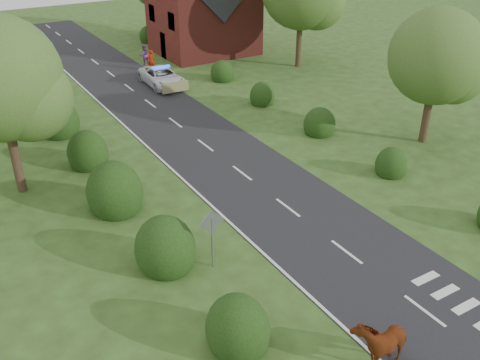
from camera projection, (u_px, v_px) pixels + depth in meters
ground at (347, 252)px, 21.36m from camera, size 120.00×120.00×0.00m
road at (182, 128)px, 32.64m from camera, size 6.00×70.00×0.02m
road_markings at (173, 145)px, 30.34m from camera, size 4.96×70.00×0.01m
hedgerow_left at (93, 162)px, 26.82m from camera, size 2.75×50.41×3.00m
hedgerow_right at (307, 119)px, 32.55m from camera, size 2.10×45.78×2.10m
tree_left_a at (6, 84)px, 23.29m from camera, size 5.74×5.60×8.38m
tree_right_a at (441, 60)px, 28.67m from camera, size 5.33×5.20×7.56m
road_sign at (212, 230)px, 19.79m from camera, size 1.06×0.08×2.53m
house at (203, 9)px, 46.48m from camera, size 8.00×7.40×9.17m
cow at (380, 343)px, 16.08m from camera, size 2.13×1.24×1.46m
police_van at (162, 77)px, 39.49m from camera, size 2.32×4.93×1.49m
pedestrian_red at (151, 60)px, 42.77m from camera, size 0.63×0.42×1.70m
pedestrian_purple at (144, 55)px, 44.30m from camera, size 0.85×0.69×1.67m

